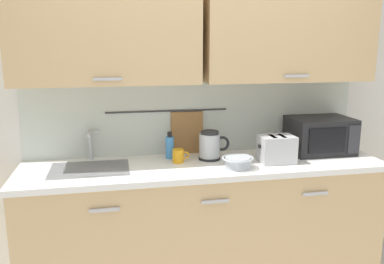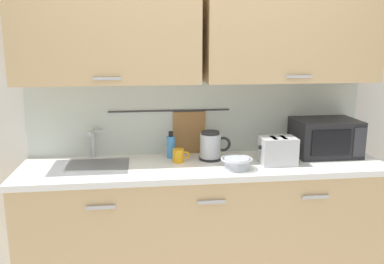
% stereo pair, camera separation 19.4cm
% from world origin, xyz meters
% --- Properties ---
extents(counter_unit, '(2.53, 0.64, 0.90)m').
position_xyz_m(counter_unit, '(-0.01, 0.30, 0.46)').
color(counter_unit, tan).
rests_on(counter_unit, ground).
extents(back_wall_assembly, '(3.70, 0.41, 2.50)m').
position_xyz_m(back_wall_assembly, '(-0.00, 0.53, 1.52)').
color(back_wall_assembly, silver).
rests_on(back_wall_assembly, ground).
extents(sink_faucet, '(0.09, 0.17, 0.22)m').
position_xyz_m(sink_faucet, '(-0.78, 0.53, 1.04)').
color(sink_faucet, '#B2B5BA').
rests_on(sink_faucet, counter_unit).
extents(microwave, '(0.46, 0.35, 0.27)m').
position_xyz_m(microwave, '(0.93, 0.41, 1.04)').
color(microwave, black).
rests_on(microwave, counter_unit).
extents(electric_kettle, '(0.23, 0.16, 0.21)m').
position_xyz_m(electric_kettle, '(0.06, 0.39, 1.00)').
color(electric_kettle, black).
rests_on(electric_kettle, counter_unit).
extents(dish_soap_bottle, '(0.06, 0.06, 0.20)m').
position_xyz_m(dish_soap_bottle, '(-0.22, 0.47, 0.99)').
color(dish_soap_bottle, '#3F8CD8').
rests_on(dish_soap_bottle, counter_unit).
extents(mug_near_sink, '(0.12, 0.08, 0.09)m').
position_xyz_m(mug_near_sink, '(-0.17, 0.35, 0.95)').
color(mug_near_sink, orange).
rests_on(mug_near_sink, counter_unit).
extents(mixing_bowl, '(0.21, 0.21, 0.08)m').
position_xyz_m(mixing_bowl, '(0.19, 0.15, 0.94)').
color(mixing_bowl, '#A5ADB7').
rests_on(mixing_bowl, counter_unit).
extents(toaster, '(0.26, 0.17, 0.19)m').
position_xyz_m(toaster, '(0.50, 0.22, 1.00)').
color(toaster, '#B7BABF').
rests_on(toaster, counter_unit).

